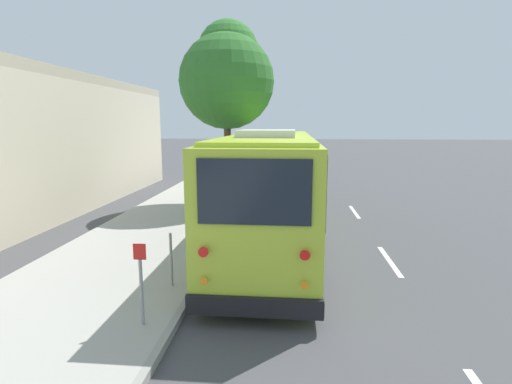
{
  "coord_description": "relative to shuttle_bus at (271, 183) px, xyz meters",
  "views": [
    {
      "loc": [
        -13.12,
        -0.34,
        3.65
      ],
      "look_at": [
        0.38,
        0.83,
        1.3
      ],
      "focal_mm": 28.0,
      "sensor_mm": 36.0,
      "label": 1
    }
  ],
  "objects": [
    {
      "name": "ground_plane",
      "position": [
        1.24,
        -0.23,
        -1.87
      ],
      "size": [
        160.0,
        160.0,
        0.0
      ],
      "primitive_type": "plane",
      "color": "#474749"
    },
    {
      "name": "parked_sedan_blue",
      "position": [
        27.06,
        0.44,
        -1.28
      ],
      "size": [
        4.68,
        1.74,
        1.26
      ],
      "rotation": [
        0.0,
        0.0,
        -0.02
      ],
      "color": "navy",
      "rests_on": "ground"
    },
    {
      "name": "lane_stripe_ahead",
      "position": [
        4.61,
        -3.26,
        -1.86
      ],
      "size": [
        2.4,
        0.14,
        0.01
      ],
      "primitive_type": "cube",
      "color": "silver",
      "rests_on": "ground"
    },
    {
      "name": "sign_post_far",
      "position": [
        -3.81,
        1.98,
        -1.13
      ],
      "size": [
        0.06,
        0.06,
        1.17
      ],
      "color": "gray",
      "rests_on": "sidewalk_slab"
    },
    {
      "name": "parked_sedan_maroon",
      "position": [
        40.52,
        0.51,
        -1.26
      ],
      "size": [
        4.29,
        1.97,
        1.31
      ],
      "rotation": [
        0.0,
        0.0,
        0.07
      ],
      "color": "maroon",
      "rests_on": "ground"
    },
    {
      "name": "sign_post_near",
      "position": [
        -5.55,
        1.98,
        -0.96
      ],
      "size": [
        0.06,
        0.22,
        1.47
      ],
      "color": "gray",
      "rests_on": "sidewalk_slab"
    },
    {
      "name": "lane_stripe_mid",
      "position": [
        -1.39,
        -3.26,
        -1.86
      ],
      "size": [
        2.4,
        0.14,
        0.01
      ],
      "primitive_type": "cube",
      "color": "silver",
      "rests_on": "ground"
    },
    {
      "name": "sidewalk_slab",
      "position": [
        1.24,
        3.76,
        -1.79
      ],
      "size": [
        80.0,
        4.43,
        0.15
      ],
      "primitive_type": "cube",
      "color": "#A3A099",
      "rests_on": "ground"
    },
    {
      "name": "parked_sedan_white",
      "position": [
        34.04,
        0.54,
        -1.28
      ],
      "size": [
        4.46,
        2.03,
        1.27
      ],
      "rotation": [
        0.0,
        0.0,
        0.08
      ],
      "color": "silver",
      "rests_on": "ground"
    },
    {
      "name": "parked_sedan_silver",
      "position": [
        20.05,
        0.36,
        -1.25
      ],
      "size": [
        4.38,
        1.99,
        1.33
      ],
      "rotation": [
        0.0,
        0.0,
        -0.06
      ],
      "color": "#A8AAAF",
      "rests_on": "ground"
    },
    {
      "name": "curb_strip",
      "position": [
        1.24,
        1.48,
        -1.79
      ],
      "size": [
        80.0,
        0.14,
        0.15
      ],
      "primitive_type": "cube",
      "color": "gray",
      "rests_on": "ground"
    },
    {
      "name": "parked_sedan_black",
      "position": [
        13.06,
        0.45,
        -1.26
      ],
      "size": [
        4.22,
        1.77,
        1.3
      ],
      "rotation": [
        0.0,
        0.0,
        0.0
      ],
      "color": "black",
      "rests_on": "ground"
    },
    {
      "name": "street_tree",
      "position": [
        5.36,
        2.15,
        3.77
      ],
      "size": [
        3.99,
        3.99,
        7.82
      ],
      "color": "brown",
      "rests_on": "sidewalk_slab"
    },
    {
      "name": "shuttle_bus",
      "position": [
        0.0,
        0.0,
        0.0
      ],
      "size": [
        10.83,
        2.67,
        3.48
      ],
      "rotation": [
        0.0,
        0.0,
        -0.01
      ],
      "color": "#ADC633",
      "rests_on": "ground"
    }
  ]
}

